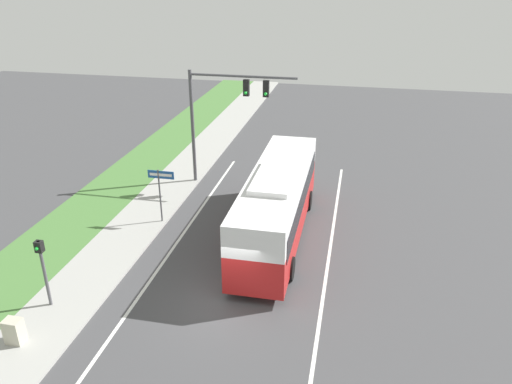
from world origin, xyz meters
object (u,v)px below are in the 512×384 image
pedestrian_signal (42,263)px  utility_cabinet (14,331)px  street_sign (161,186)px  signal_gantry (222,106)px  bus (277,201)px

pedestrian_signal → utility_cabinet: bearing=-89.2°
street_sign → utility_cabinet: street_sign is taller
pedestrian_signal → street_sign: 7.62m
signal_gantry → street_sign: bearing=-107.4°
signal_gantry → pedestrian_signal: signal_gantry is taller
bus → signal_gantry: signal_gantry is taller
signal_gantry → pedestrian_signal: size_ratio=2.33×
bus → utility_cabinet: bearing=-129.1°
pedestrian_signal → street_sign: street_sign is taller
bus → utility_cabinet: size_ratio=11.95×
pedestrian_signal → utility_cabinet: (0.03, -2.13, -1.42)m
pedestrian_signal → street_sign: (1.68, 7.44, 0.06)m
utility_cabinet → bus: bearing=50.9°
signal_gantry → street_sign: 6.38m
bus → signal_gantry: 7.66m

